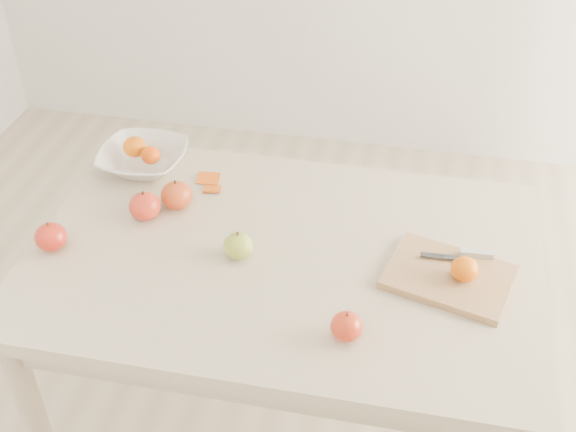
# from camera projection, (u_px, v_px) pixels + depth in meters

# --- Properties ---
(table) EXTENTS (1.20, 0.80, 0.75)m
(table) POSITION_uv_depth(u_px,v_px,m) (284.00, 283.00, 1.76)
(table) COLOR beige
(table) RESTS_ON ground
(cutting_board) EXTENTS (0.31, 0.26, 0.02)m
(cutting_board) POSITION_uv_depth(u_px,v_px,m) (449.00, 277.00, 1.62)
(cutting_board) COLOR #A97954
(cutting_board) RESTS_ON table
(board_tangerine) EXTENTS (0.06, 0.06, 0.05)m
(board_tangerine) POSITION_uv_depth(u_px,v_px,m) (465.00, 269.00, 1.59)
(board_tangerine) COLOR #E36208
(board_tangerine) RESTS_ON cutting_board
(fruit_bowl) EXTENTS (0.24, 0.24, 0.06)m
(fruit_bowl) POSITION_uv_depth(u_px,v_px,m) (143.00, 159.00, 1.97)
(fruit_bowl) COLOR white
(fruit_bowl) RESTS_ON table
(bowl_tangerine_near) EXTENTS (0.06, 0.06, 0.06)m
(bowl_tangerine_near) POSITION_uv_depth(u_px,v_px,m) (135.00, 147.00, 1.97)
(bowl_tangerine_near) COLOR #E66308
(bowl_tangerine_near) RESTS_ON fruit_bowl
(bowl_tangerine_far) EXTENTS (0.05, 0.05, 0.05)m
(bowl_tangerine_far) POSITION_uv_depth(u_px,v_px,m) (151.00, 155.00, 1.94)
(bowl_tangerine_far) COLOR #CB4007
(bowl_tangerine_far) RESTS_ON fruit_bowl
(orange_peel_a) EXTENTS (0.06, 0.05, 0.01)m
(orange_peel_a) POSITION_uv_depth(u_px,v_px,m) (208.00, 180.00, 1.94)
(orange_peel_a) COLOR #D3520E
(orange_peel_a) RESTS_ON table
(orange_peel_b) EXTENTS (0.05, 0.04, 0.01)m
(orange_peel_b) POSITION_uv_depth(u_px,v_px,m) (212.00, 190.00, 1.90)
(orange_peel_b) COLOR #D7590F
(orange_peel_b) RESTS_ON table
(paring_knife) EXTENTS (0.17, 0.05, 0.01)m
(paring_knife) POSITION_uv_depth(u_px,v_px,m) (471.00, 254.00, 1.66)
(paring_knife) COLOR silver
(paring_knife) RESTS_ON cutting_board
(apple_green) EXTENTS (0.07, 0.07, 0.06)m
(apple_green) POSITION_uv_depth(u_px,v_px,m) (238.00, 246.00, 1.67)
(apple_green) COLOR olive
(apple_green) RESTS_ON table
(apple_red_d) EXTENTS (0.07, 0.07, 0.07)m
(apple_red_d) POSITION_uv_depth(u_px,v_px,m) (51.00, 237.00, 1.69)
(apple_red_d) COLOR #A20B1A
(apple_red_d) RESTS_ON table
(apple_red_a) EXTENTS (0.08, 0.08, 0.07)m
(apple_red_a) POSITION_uv_depth(u_px,v_px,m) (177.00, 195.00, 1.82)
(apple_red_a) COLOR #9D2A1A
(apple_red_a) RESTS_ON table
(apple_red_e) EXTENTS (0.07, 0.07, 0.06)m
(apple_red_e) POSITION_uv_depth(u_px,v_px,m) (347.00, 326.00, 1.47)
(apple_red_e) COLOR #990F0F
(apple_red_e) RESTS_ON table
(apple_red_b) EXTENTS (0.08, 0.08, 0.07)m
(apple_red_b) POSITION_uv_depth(u_px,v_px,m) (145.00, 206.00, 1.79)
(apple_red_b) COLOR #A2070A
(apple_red_b) RESTS_ON table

